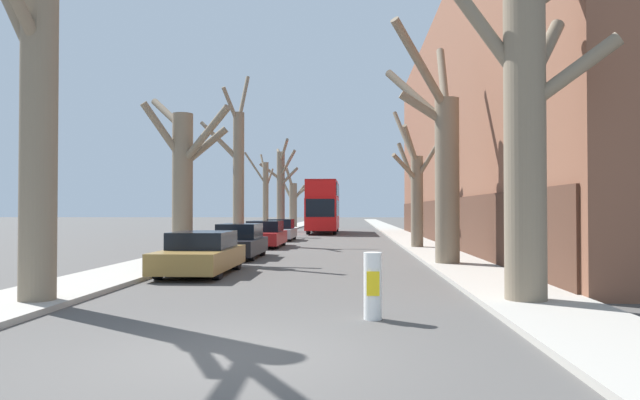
# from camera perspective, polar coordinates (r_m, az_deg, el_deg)

# --- Properties ---
(ground_plane) EXTENTS (300.00, 300.00, 0.00)m
(ground_plane) POSITION_cam_1_polar(r_m,az_deg,el_deg) (7.82, -8.49, -15.24)
(ground_plane) COLOR #4C4947
(sidewalk_left) EXTENTS (2.29, 120.00, 0.12)m
(sidewalk_left) POSITION_cam_1_polar(r_m,az_deg,el_deg) (57.85, -3.55, -2.89)
(sidewalk_left) COLOR #A39E93
(sidewalk_left) RESTS_ON ground
(sidewalk_right) EXTENTS (2.29, 120.00, 0.12)m
(sidewalk_right) POSITION_cam_1_polar(r_m,az_deg,el_deg) (57.57, 6.91, -2.89)
(sidewalk_right) COLOR #A39E93
(sidewalk_right) RESTS_ON ground
(building_facade_right) EXTENTS (10.08, 40.89, 13.29)m
(building_facade_right) POSITION_cam_1_polar(r_m,az_deg,el_deg) (34.27, 20.03, 6.93)
(building_facade_right) COLOR brown
(building_facade_right) RESTS_ON ground
(street_tree_left_0) EXTENTS (1.99, 3.21, 8.62)m
(street_tree_left_0) POSITION_cam_1_polar(r_m,az_deg,el_deg) (12.93, -26.78, 8.72)
(street_tree_left_0) COLOR #7A6B56
(street_tree_left_0) RESTS_ON ground
(street_tree_left_1) EXTENTS (3.96, 3.26, 6.49)m
(street_tree_left_1) POSITION_cam_1_polar(r_m,az_deg,el_deg) (22.21, -13.54, 2.26)
(street_tree_left_1) COLOR #7A6B56
(street_tree_left_1) RESTS_ON ground
(street_tree_left_2) EXTENTS (2.97, 2.72, 9.89)m
(street_tree_left_2) POSITION_cam_1_polar(r_m,az_deg,el_deg) (32.58, -8.31, 3.07)
(street_tree_left_2) COLOR #7A6B56
(street_tree_left_2) RESTS_ON ground
(street_tree_left_3) EXTENTS (2.15, 1.53, 6.27)m
(street_tree_left_3) POSITION_cam_1_polar(r_m,az_deg,el_deg) (42.12, -5.52, 0.46)
(street_tree_left_3) COLOR #7A6B56
(street_tree_left_3) RESTS_ON ground
(street_tree_left_4) EXTENTS (3.74, 4.15, 8.24)m
(street_tree_left_4) POSITION_cam_1_polar(r_m,az_deg,el_deg) (52.16, -3.91, 1.36)
(street_tree_left_4) COLOR #7A6B56
(street_tree_left_4) RESTS_ON ground
(street_tree_left_5) EXTENTS (3.26, 2.91, 6.59)m
(street_tree_left_5) POSITION_cam_1_polar(r_m,az_deg,el_deg) (62.85, -2.70, -0.22)
(street_tree_left_5) COLOR #7A6B56
(street_tree_left_5) RESTS_ON ground
(street_tree_right_0) EXTENTS (3.85, 2.09, 7.55)m
(street_tree_right_0) POSITION_cam_1_polar(r_m,az_deg,el_deg) (12.40, 19.82, 7.29)
(street_tree_right_0) COLOR #7A6B56
(street_tree_right_0) RESTS_ON ground
(street_tree_right_1) EXTENTS (2.53, 4.45, 8.14)m
(street_tree_right_1) POSITION_cam_1_polar(r_m,az_deg,el_deg) (20.17, 12.17, 3.80)
(street_tree_right_1) COLOR #7A6B56
(street_tree_right_1) RESTS_ON ground
(street_tree_right_2) EXTENTS (3.14, 3.58, 7.14)m
(street_tree_right_2) POSITION_cam_1_polar(r_m,az_deg,el_deg) (28.66, 9.61, 1.16)
(street_tree_right_2) COLOR #7A6B56
(street_tree_right_2) RESTS_ON ground
(double_decker_bus) EXTENTS (2.47, 10.20, 4.33)m
(double_decker_bus) POSITION_cam_1_polar(r_m,az_deg,el_deg) (48.32, 0.35, -0.41)
(double_decker_bus) COLOR red
(double_decker_bus) RESTS_ON ground
(parked_car_0) EXTENTS (1.89, 4.49, 1.27)m
(parked_car_0) POSITION_cam_1_polar(r_m,az_deg,el_deg) (17.64, -11.80, -5.27)
(parked_car_0) COLOR olive
(parked_car_0) RESTS_ON ground
(parked_car_1) EXTENTS (1.74, 4.30, 1.38)m
(parked_car_1) POSITION_cam_1_polar(r_m,az_deg,el_deg) (23.28, -8.10, -4.16)
(parked_car_1) COLOR black
(parked_car_1) RESTS_ON ground
(parked_car_2) EXTENTS (1.87, 4.51, 1.37)m
(parked_car_2) POSITION_cam_1_polar(r_m,az_deg,el_deg) (29.98, -5.54, -3.47)
(parked_car_2) COLOR maroon
(parked_car_2) RESTS_ON ground
(parked_car_3) EXTENTS (1.72, 4.14, 1.36)m
(parked_car_3) POSITION_cam_1_polar(r_m,az_deg,el_deg) (36.58, -3.96, -3.04)
(parked_car_3) COLOR #9EA3AD
(parked_car_3) RESTS_ON ground
(traffic_bollard) EXTENTS (0.32, 0.33, 1.18)m
(traffic_bollard) POSITION_cam_1_polar(r_m,az_deg,el_deg) (10.19, 5.29, -8.54)
(traffic_bollard) COLOR white
(traffic_bollard) RESTS_ON ground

